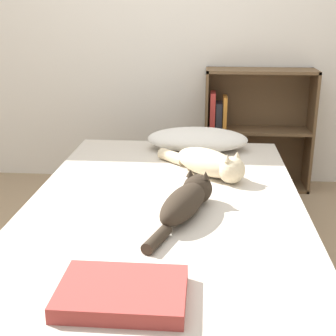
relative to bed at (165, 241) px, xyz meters
The scene contains 8 objects.
ground_plane 0.21m from the bed, ahead, with size 8.00×8.00×0.00m, color #997F60.
wall_back 1.81m from the bed, 90.00° to the left, with size 8.00×0.06×2.50m.
bed is the anchor object (origin of this frame).
pillow 0.86m from the bed, 80.87° to the left, with size 0.62×0.35×0.13m.
cat_light 0.49m from the bed, 59.71° to the left, with size 0.49×0.48×0.16m.
cat_dark 0.34m from the bed, 56.27° to the right, with size 0.26×0.57×0.15m.
bookshelf 1.47m from the bed, 68.98° to the left, with size 0.76×0.26×0.86m.
blanket_fold 0.83m from the bed, 94.44° to the right, with size 0.38×0.27×0.05m.
Camera 1 is at (0.17, -1.98, 1.27)m, focal length 50.00 mm.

